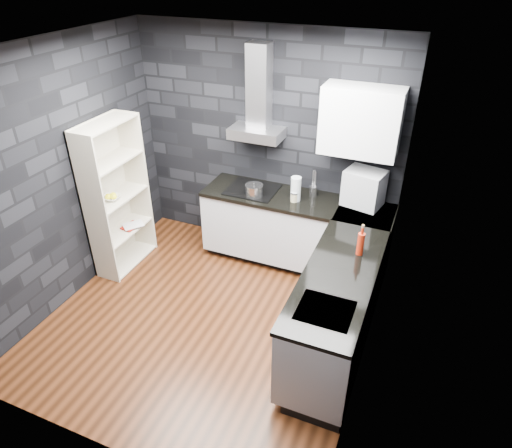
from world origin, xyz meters
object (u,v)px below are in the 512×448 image
Objects in this scene: storage_jar at (294,197)px; appliance_garage at (364,188)px; utensil_crock at (313,191)px; red_bottle at (361,244)px; bookshelf at (117,197)px; glass_vase at (296,189)px; pot at (254,191)px; fruit_bowl at (112,198)px.

appliance_garage is (0.73, 0.18, 0.17)m from storage_jar.
utensil_crock is (0.16, 0.21, 0.01)m from storage_jar.
bookshelf is at bearing 178.93° from red_bottle.
bookshelf is (-2.81, 0.05, -0.11)m from red_bottle.
appliance_garage reaches higher than glass_vase.
pot reaches higher than storage_jar.
pot is 0.47m from storage_jar.
storage_jar is 0.85× the size of utensil_crock.
utensil_crock is 2.27m from bookshelf.
red_bottle is at bearing -41.16° from glass_vase.
red_bottle reaches higher than storage_jar.
storage_jar is 1.16m from red_bottle.
bookshelf reaches higher than appliance_garage.
pot is 1.23m from appliance_garage.
bookshelf is at bearing -156.36° from pot.
fruit_bowl is at bearing -153.70° from pot.
pot is at bearing 26.30° from fruit_bowl.
fruit_bowl is at bearing -158.00° from storage_jar.
bookshelf is at bearing 90.00° from fruit_bowl.
red_bottle reaches higher than utensil_crock.
glass_vase is at bearing 22.81° from fruit_bowl.
glass_vase is 1.27× the size of red_bottle.
bookshelf reaches higher than red_bottle.
glass_vase is at bearing 24.91° from bookshelf.
appliance_garage reaches higher than fruit_bowl.
appliance_garage is at bearing 11.32° from pot.
utensil_crock is at bearing 53.66° from storage_jar.
red_bottle is 2.81m from bookshelf.
utensil_crock is at bearing 127.43° from red_bottle.
glass_vase is 0.74m from appliance_garage.
appliance_garage is (0.57, -0.03, 0.17)m from utensil_crock.
red_bottle is at bearing -39.84° from storage_jar.
glass_vase is 2.84× the size of storage_jar.
utensil_crock is 0.53× the size of red_bottle.
glass_vase is 2.41× the size of utensil_crock.
glass_vase is 0.25m from utensil_crock.
utensil_crock reaches higher than fruit_bowl.
glass_vase is 2.06m from bookshelf.
appliance_garage is at bearing 19.87° from fruit_bowl.
glass_vase is at bearing 84.44° from storage_jar.
bookshelf is (-1.45, -0.63, -0.07)m from pot.
pot is 1.62m from fruit_bowl.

